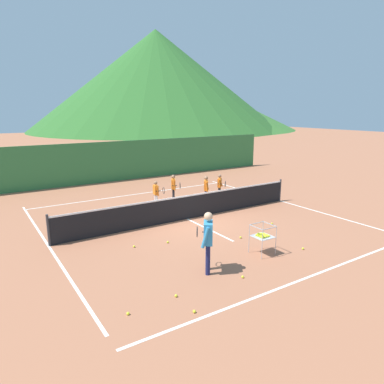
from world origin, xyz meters
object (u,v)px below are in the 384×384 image
student_3 (220,184)px  tennis_ball_3 (303,249)px  tennis_ball_7 (272,223)px  tennis_ball_9 (176,296)px  tennis_ball_0 (241,237)px  tennis_net (187,207)px  tennis_ball_1 (134,246)px  student_1 (174,186)px  tennis_ball_5 (194,311)px  tennis_ball_6 (243,277)px  tennis_ball_4 (168,242)px  tennis_ball_8 (128,314)px  student_2 (206,187)px  student_0 (156,192)px  instructor (208,237)px  ball_cart (262,235)px

student_3 → tennis_ball_3: bearing=-104.4°
tennis_ball_7 → tennis_ball_9: (-5.74, -2.58, 0.00)m
tennis_ball_0 → tennis_ball_7: 2.03m
tennis_net → tennis_ball_1: tennis_net is taller
student_1 → tennis_ball_3: size_ratio=19.18×
tennis_ball_5 → tennis_ball_6: size_ratio=1.00×
tennis_ball_4 → tennis_ball_5: 4.11m
student_3 → tennis_ball_9: size_ratio=17.70×
student_1 → tennis_ball_8: 9.31m
tennis_net → student_2: student_2 is taller
tennis_ball_8 → student_3: bearing=41.8°
tennis_ball_0 → tennis_ball_9: bearing=-150.8°
student_0 → tennis_ball_1: bearing=-126.1°
tennis_net → tennis_ball_0: (0.38, -2.79, -0.47)m
student_3 → tennis_ball_5: student_3 is taller
instructor → tennis_ball_3: instructor is taller
student_2 → student_3: size_ratio=1.08×
tennis_ball_5 → tennis_ball_7: bearing=30.4°
tennis_ball_4 → tennis_ball_6: size_ratio=1.00×
tennis_ball_4 → tennis_ball_0: bearing=-22.7°
tennis_ball_8 → tennis_ball_9: same height
tennis_ball_0 → student_0: bearing=97.3°
tennis_ball_6 → tennis_ball_8: size_ratio=1.00×
tennis_ball_7 → instructor: bearing=-156.3°
tennis_ball_0 → student_2: bearing=69.9°
tennis_net → student_0: size_ratio=8.75×
student_3 → ball_cart: bearing=-116.4°
student_0 → tennis_ball_9: student_0 is taller
tennis_ball_7 → student_0: bearing=120.2°
tennis_ball_9 → tennis_ball_5: bearing=-90.0°
student_3 → tennis_ball_4: bearing=-143.2°
tennis_ball_8 → ball_cart: bearing=10.2°
instructor → tennis_ball_6: 1.37m
student_2 → ball_cart: student_2 is taller
student_0 → tennis_net: bearing=-83.5°
tennis_ball_8 → student_2: bearing=44.5°
tennis_ball_0 → tennis_ball_1: (-3.36, 1.21, 0.00)m
tennis_ball_6 → instructor: bearing=125.1°
tennis_ball_0 → tennis_ball_7: size_ratio=1.00×
tennis_ball_8 → tennis_net: bearing=47.1°
tennis_ball_5 → tennis_ball_9: 0.78m
tennis_ball_0 → tennis_ball_8: size_ratio=1.00×
tennis_net → tennis_ball_7: (2.36, -2.31, -0.47)m
student_2 → tennis_ball_0: student_2 is taller
student_3 → tennis_ball_8: student_3 is taller
tennis_ball_5 → tennis_ball_6: (1.93, 0.65, 0.00)m
tennis_ball_5 → tennis_ball_8: bearing=150.3°
tennis_net → tennis_ball_0: bearing=-82.2°
tennis_net → tennis_ball_4: size_ratio=154.03×
tennis_ball_4 → tennis_ball_7: 4.29m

